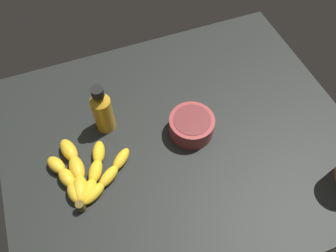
% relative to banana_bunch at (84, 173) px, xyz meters
% --- Properties ---
extents(ground_plane, '(0.93, 0.77, 0.03)m').
position_rel_banana_bunch_xyz_m(ground_plane, '(-0.26, -0.02, -0.03)').
color(ground_plane, black).
extents(banana_bunch, '(0.22, 0.21, 0.04)m').
position_rel_banana_bunch_xyz_m(banana_bunch, '(0.00, 0.00, 0.00)').
color(banana_bunch, yellow).
rests_on(banana_bunch, ground_plane).
extents(honey_bottle, '(0.05, 0.05, 0.16)m').
position_rel_banana_bunch_xyz_m(honey_bottle, '(-0.09, -0.13, 0.05)').
color(honey_bottle, gold).
rests_on(honey_bottle, ground_plane).
extents(small_bowl, '(0.12, 0.12, 0.06)m').
position_rel_banana_bunch_xyz_m(small_bowl, '(-0.30, -0.03, 0.01)').
color(small_bowl, '#993838').
rests_on(small_bowl, ground_plane).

